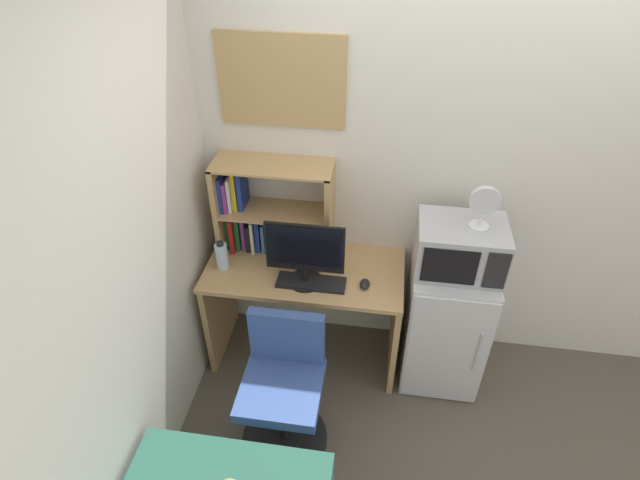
{
  "coord_description": "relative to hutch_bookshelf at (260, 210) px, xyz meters",
  "views": [
    {
      "loc": [
        -0.5,
        -2.63,
        2.78
      ],
      "look_at": [
        -0.84,
        -0.32,
        1.02
      ],
      "focal_mm": 28.46,
      "sensor_mm": 36.0,
      "label": 1
    }
  ],
  "objects": [
    {
      "name": "desk",
      "position": [
        0.3,
        -0.17,
        -0.53
      ],
      "size": [
        1.21,
        0.59,
        0.77
      ],
      "color": "tan",
      "rests_on": "ground_plane"
    },
    {
      "name": "wall_corkboard",
      "position": [
        0.14,
        0.11,
        0.76
      ],
      "size": [
        0.7,
        0.02,
        0.5
      ],
      "primitive_type": "cube",
      "color": "tan"
    },
    {
      "name": "water_bottle",
      "position": [
        -0.2,
        -0.23,
        -0.2
      ],
      "size": [
        0.08,
        0.08,
        0.19
      ],
      "color": "silver",
      "rests_on": "desk"
    },
    {
      "name": "hutch_bookshelf",
      "position": [
        0.0,
        0.0,
        0.0
      ],
      "size": [
        0.7,
        0.28,
        0.62
      ],
      "color": "tan",
      "rests_on": "desk"
    },
    {
      "name": "wall_left",
      "position": [
        -0.38,
        -1.47,
        0.24
      ],
      "size": [
        0.04,
        4.4,
        2.6
      ],
      "primitive_type": "cube",
      "color": "silver",
      "rests_on": "ground_plane"
    },
    {
      "name": "keyboard",
      "position": [
        0.36,
        -0.3,
        -0.28
      ],
      "size": [
        0.41,
        0.14,
        0.02
      ],
      "primitive_type": "cube",
      "color": "black",
      "rests_on": "desk"
    },
    {
      "name": "wall_back",
      "position": [
        1.64,
        0.15,
        0.24
      ],
      "size": [
        6.4,
        0.04,
        2.6
      ],
      "primitive_type": "cube",
      "color": "silver",
      "rests_on": "ground_plane"
    },
    {
      "name": "mini_fridge",
      "position": [
        1.19,
        -0.18,
        -0.61
      ],
      "size": [
        0.48,
        0.53,
        0.89
      ],
      "color": "silver",
      "rests_on": "ground_plane"
    },
    {
      "name": "microwave",
      "position": [
        1.19,
        -0.17,
        -0.02
      ],
      "size": [
        0.49,
        0.37,
        0.29
      ],
      "color": "#ADADB2",
      "rests_on": "mini_fridge"
    },
    {
      "name": "computer_mouse",
      "position": [
        0.68,
        -0.28,
        -0.27
      ],
      "size": [
        0.06,
        0.09,
        0.03
      ],
      "primitive_type": "ellipsoid",
      "color": "black",
      "rests_on": "desk"
    },
    {
      "name": "desk_chair",
      "position": [
        0.29,
        -0.8,
        -0.67
      ],
      "size": [
        0.5,
        0.5,
        0.86
      ],
      "color": "black",
      "rests_on": "ground_plane"
    },
    {
      "name": "monitor",
      "position": [
        0.33,
        -0.29,
        -0.07
      ],
      "size": [
        0.46,
        0.2,
        0.41
      ],
      "color": "black",
      "rests_on": "desk"
    },
    {
      "name": "desk_fan",
      "position": [
        1.26,
        -0.18,
        0.27
      ],
      "size": [
        0.16,
        0.11,
        0.25
      ],
      "color": "silver",
      "rests_on": "microwave"
    }
  ]
}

